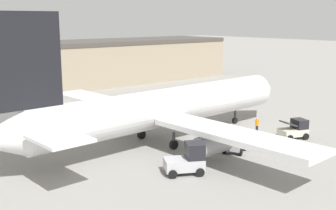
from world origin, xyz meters
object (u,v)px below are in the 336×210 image
(belt_loader_truck, at_px, (295,129))
(pushback_tug, at_px, (188,160))
(airplane, at_px, (160,108))
(ground_crew_worker, at_px, (257,125))
(baggage_tug, at_px, (235,142))

(belt_loader_truck, distance_m, pushback_tug, 15.51)
(airplane, height_order, belt_loader_truck, airplane)
(ground_crew_worker, distance_m, belt_loader_truck, 4.09)
(airplane, relative_size, ground_crew_worker, 21.73)
(airplane, bearing_deg, pushback_tug, -116.98)
(pushback_tug, bearing_deg, ground_crew_worker, 45.77)
(baggage_tug, relative_size, belt_loader_truck, 0.94)
(airplane, relative_size, pushback_tug, 10.25)
(baggage_tug, bearing_deg, airplane, 91.44)
(airplane, distance_m, pushback_tug, 9.15)
(baggage_tug, distance_m, pushback_tug, 7.47)
(ground_crew_worker, height_order, belt_loader_truck, belt_loader_truck)
(ground_crew_worker, relative_size, baggage_tug, 0.57)
(baggage_tug, bearing_deg, ground_crew_worker, -4.76)
(airplane, distance_m, baggage_tug, 8.10)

